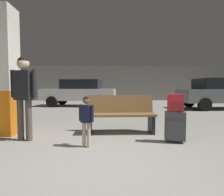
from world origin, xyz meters
The scene contains 10 objects.
ground_plane centered at (0.00, 4.00, -0.05)m, with size 18.00×18.00×0.10m, color gray.
garage_back_wall centered at (0.00, 12.86, 1.40)m, with size 18.00×0.12×2.80m, color slate.
structural_pillar centered at (-2.22, 1.66, 1.42)m, with size 0.57×0.57×2.86m.
bench centered at (0.45, 1.74, 0.44)m, with size 1.61×0.55×0.89m.
suitcase centered at (1.46, 0.92, 0.32)m, with size 0.42×0.31×0.60m.
backpack_bright centered at (1.46, 0.92, 0.77)m, with size 0.30×0.22×0.34m.
child centered at (-0.25, 0.69, 0.56)m, with size 0.28×0.23×0.92m.
adult centered at (-1.54, 1.15, 1.04)m, with size 0.57×0.27×1.69m.
parked_car_far centered at (-1.41, 8.16, 0.81)m, with size 4.28×2.19×1.51m.
parked_car_side centered at (5.82, 6.48, 0.81)m, with size 4.12×1.85×1.51m.
Camera 1 is at (0.12, -2.66, 1.08)m, focal length 30.06 mm.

